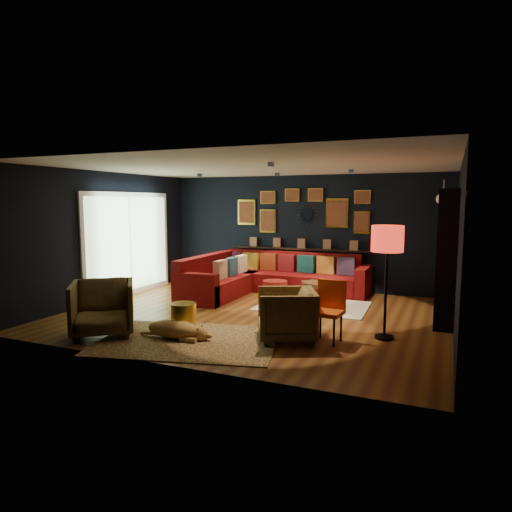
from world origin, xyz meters
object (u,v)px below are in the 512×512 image
at_px(armchair_left, 102,305).
at_px(dog, 174,326).
at_px(orange_chair, 329,306).
at_px(pouf, 275,288).
at_px(armchair_right, 286,312).
at_px(sectional, 262,279).
at_px(coffee_table, 320,287).
at_px(gold_stool, 183,319).
at_px(floor_lamp, 387,244).

relative_size(armchair_left, dog, 0.79).
bearing_deg(orange_chair, pouf, 130.50).
bearing_deg(armchair_right, dog, -93.28).
bearing_deg(sectional, coffee_table, -20.90).
distance_m(sectional, coffee_table, 1.55).
bearing_deg(gold_stool, orange_chair, 15.00).
bearing_deg(sectional, pouf, -36.39).
bearing_deg(sectional, armchair_right, -61.71).
relative_size(armchair_right, orange_chair, 0.94).
bearing_deg(armchair_left, orange_chair, -19.99).
relative_size(gold_stool, orange_chair, 0.55).
distance_m(coffee_table, dog, 3.35).
bearing_deg(orange_chair, floor_lamp, 37.08).
xyz_separation_m(pouf, orange_chair, (1.78, -2.52, 0.33)).
distance_m(armchair_left, floor_lamp, 4.31).
bearing_deg(orange_chair, dog, -154.56).
height_order(sectional, dog, sectional).
relative_size(sectional, coffee_table, 3.56).
bearing_deg(floor_lamp, dog, -156.55).
xyz_separation_m(armchair_left, floor_lamp, (3.93, 1.48, 0.95)).
height_order(sectional, coffee_table, sectional).
bearing_deg(coffee_table, armchair_left, -126.53).
xyz_separation_m(armchair_right, floor_lamp, (1.30, 0.63, 0.99)).
bearing_deg(coffee_table, gold_stool, -115.14).
xyz_separation_m(pouf, gold_stool, (-0.30, -3.08, 0.05)).
distance_m(coffee_table, pouf, 1.07).
bearing_deg(dog, armchair_right, 18.25).
height_order(armchair_right, dog, armchair_right).
xyz_separation_m(sectional, armchair_right, (1.62, -3.01, 0.09)).
bearing_deg(dog, floor_lamp, 20.32).
bearing_deg(floor_lamp, armchair_right, -154.20).
bearing_deg(sectional, dog, -88.63).
height_order(pouf, armchair_left, armchair_left).
relative_size(pouf, armchair_left, 0.56).
xyz_separation_m(pouf, dog, (-0.33, -3.30, 0.00)).
distance_m(coffee_table, floor_lamp, 2.58).
height_order(sectional, orange_chair, orange_chair).
bearing_deg(armchair_left, floor_lamp, -17.17).
xyz_separation_m(coffee_table, armchair_right, (0.18, -2.46, 0.06)).
relative_size(coffee_table, armchair_left, 1.05).
height_order(pouf, gold_stool, gold_stool).
bearing_deg(orange_chair, armchair_right, -157.52).
bearing_deg(armchair_right, armchair_left, -96.71).
relative_size(sectional, floor_lamp, 2.05).
xyz_separation_m(pouf, armchair_right, (1.20, -2.70, 0.22)).
height_order(coffee_table, gold_stool, gold_stool).
xyz_separation_m(coffee_table, dog, (-1.36, -3.06, -0.16)).
bearing_deg(pouf, floor_lamp, -39.55).
bearing_deg(gold_stool, armchair_right, 14.08).
height_order(armchair_left, gold_stool, armchair_left).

